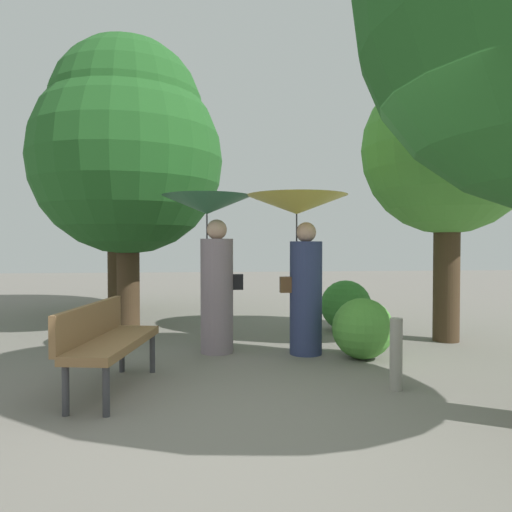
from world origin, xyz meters
TOP-DOWN VIEW (x-y plane):
  - ground_plane at (0.00, 0.00)m, footprint 40.00×40.00m
  - person_left at (-0.63, 2.43)m, footprint 1.15×1.15m
  - person_right at (0.49, 2.22)m, footprint 1.29×1.29m
  - park_bench at (-1.66, 0.92)m, footprint 0.74×1.56m
  - tree_near_left at (-2.55, 6.60)m, footprint 3.47×3.47m
  - tree_near_right at (2.75, 2.80)m, footprint 2.44×2.44m
  - tree_mid_left at (-2.01, 4.53)m, footprint 3.19×3.19m
  - bush_path_left at (1.56, 3.77)m, footprint 0.82×0.82m
  - bush_path_right at (1.20, 1.89)m, footprint 0.74×0.74m
  - path_marker_post at (1.11, 0.65)m, footprint 0.12×0.12m

SIDE VIEW (x-z plane):
  - ground_plane at x=0.00m, z-range 0.00..0.00m
  - path_marker_post at x=1.11m, z-range 0.00..0.69m
  - bush_path_right at x=1.20m, z-range 0.00..0.74m
  - bush_path_left at x=1.56m, z-range 0.00..0.82m
  - park_bench at x=-1.66m, z-range 0.10..0.93m
  - person_left at x=-0.63m, z-range 0.37..2.39m
  - person_right at x=0.49m, z-range 0.44..2.47m
  - tree_near_right at x=2.75m, z-range 0.75..5.23m
  - tree_mid_left at x=-2.01m, z-range 0.64..5.50m
  - tree_near_left at x=-2.55m, z-range 0.67..5.89m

